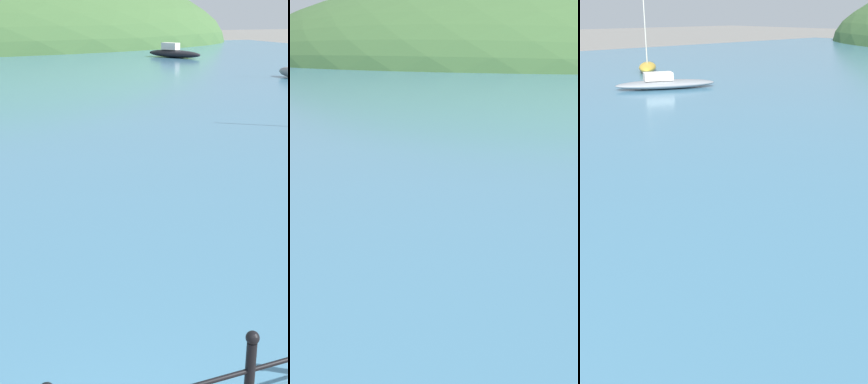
# 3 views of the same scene
# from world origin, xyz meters

# --- Properties ---
(boat_far_left) EXTENTS (4.06, 3.33, 5.19)m
(boat_far_left) POSITION_xyz_m (-21.31, 19.02, 0.40)
(boat_far_left) COLOR gold
(boat_far_left) RESTS_ON water
(boat_red_dinghy) EXTENTS (3.45, 5.30, 0.83)m
(boat_red_dinghy) POSITION_xyz_m (-14.62, 15.71, 0.37)
(boat_red_dinghy) COLOR gray
(boat_red_dinghy) RESTS_ON water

